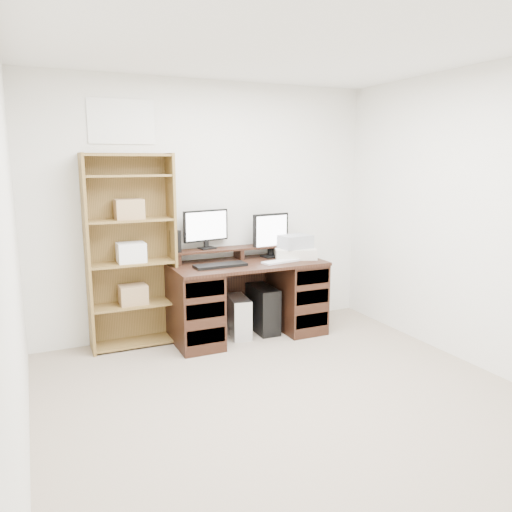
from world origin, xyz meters
TOP-DOWN VIEW (x-y plane):
  - room at (-0.00, 0.00)m, footprint 3.54×4.04m
  - desk at (0.27, 1.64)m, footprint 1.50×0.70m
  - riser_shelf at (0.27, 1.85)m, footprint 1.40×0.22m
  - monitor_wide at (-0.06, 1.90)m, footprint 0.48×0.15m
  - monitor_small at (0.60, 1.80)m, footprint 0.41×0.18m
  - speaker at (-0.39, 1.83)m, footprint 0.10×0.10m
  - keyboard_black at (-0.05, 1.55)m, footprint 0.50×0.18m
  - keyboard_white at (0.57, 1.51)m, footprint 0.42×0.20m
  - mouse at (0.89, 1.49)m, footprint 0.11×0.10m
  - printer at (0.81, 1.65)m, footprint 0.49×0.44m
  - basket at (0.81, 1.65)m, footprint 0.33×0.25m
  - tower_silver at (0.18, 1.66)m, footprint 0.23×0.42m
  - tower_black at (0.47, 1.70)m, footprint 0.21×0.47m
  - bookshelf at (-0.81, 1.86)m, footprint 0.80×0.30m

SIDE VIEW (x-z plane):
  - tower_silver at x=0.18m, z-range 0.00..0.40m
  - tower_black at x=0.47m, z-range 0.00..0.47m
  - desk at x=0.27m, z-range 0.01..0.76m
  - keyboard_white at x=0.57m, z-range 0.75..0.77m
  - keyboard_black at x=-0.05m, z-range 0.75..0.78m
  - mouse at x=0.89m, z-range 0.75..0.79m
  - printer at x=0.81m, z-range 0.75..0.85m
  - riser_shelf at x=0.27m, z-range 0.78..0.90m
  - bookshelf at x=-0.81m, z-range 0.02..1.82m
  - basket at x=0.81m, z-range 0.85..0.99m
  - speaker at x=-0.39m, z-range 0.87..1.08m
  - monitor_small at x=0.60m, z-range 0.77..1.22m
  - monitor_wide at x=-0.06m, z-range 0.89..1.28m
  - room at x=0.00m, z-range -0.02..2.52m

